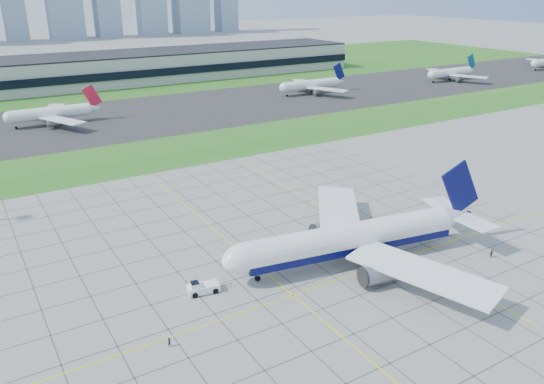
% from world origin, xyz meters
% --- Properties ---
extents(ground, '(1400.00, 1400.00, 0.00)m').
position_xyz_m(ground, '(0.00, 0.00, 0.00)').
color(ground, gray).
rests_on(ground, ground).
extents(grass_median, '(700.00, 35.00, 0.04)m').
position_xyz_m(grass_median, '(0.00, 90.00, 0.02)').
color(grass_median, '#1F631C').
rests_on(grass_median, ground).
extents(asphalt_taxiway, '(700.00, 75.00, 0.04)m').
position_xyz_m(asphalt_taxiway, '(0.00, 145.00, 0.03)').
color(asphalt_taxiway, '#383838').
rests_on(asphalt_taxiway, ground).
extents(grass_far, '(700.00, 145.00, 0.04)m').
position_xyz_m(grass_far, '(0.00, 255.00, 0.02)').
color(grass_far, '#1F631C').
rests_on(grass_far, ground).
extents(apron_markings, '(120.00, 130.00, 0.03)m').
position_xyz_m(apron_markings, '(0.43, 11.09, 0.02)').
color(apron_markings, '#474744').
rests_on(apron_markings, ground).
extents(terminal, '(260.00, 43.00, 15.80)m').
position_xyz_m(terminal, '(40.00, 229.87, 7.89)').
color(terminal, '#B7B7B2').
rests_on(terminal, ground).
extents(airliner, '(55.87, 56.18, 17.68)m').
position_xyz_m(airliner, '(6.51, 2.35, 4.83)').
color(airliner, white).
rests_on(airliner, ground).
extents(pushback_tug, '(8.17, 3.55, 2.24)m').
position_xyz_m(pushback_tug, '(-23.02, 7.11, 1.00)').
color(pushback_tug, white).
rests_on(pushback_tug, ground).
extents(crew_near, '(0.70, 0.65, 1.60)m').
position_xyz_m(crew_near, '(-33.34, -4.06, 0.80)').
color(crew_near, black).
rests_on(crew_near, ground).
extents(crew_far, '(0.99, 0.96, 1.61)m').
position_xyz_m(crew_far, '(31.03, -11.04, 0.80)').
color(crew_far, black).
rests_on(crew_far, ground).
extents(distant_jet_1, '(34.34, 42.66, 14.08)m').
position_xyz_m(distant_jet_1, '(-21.59, 148.10, 4.48)').
color(distant_jet_1, white).
rests_on(distant_jet_1, ground).
extents(distant_jet_2, '(36.85, 42.66, 14.08)m').
position_xyz_m(distant_jet_2, '(100.29, 147.42, 4.48)').
color(distant_jet_2, white).
rests_on(distant_jet_2, ground).
extents(distant_jet_3, '(35.17, 42.66, 14.08)m').
position_xyz_m(distant_jet_3, '(190.38, 138.24, 4.48)').
color(distant_jet_3, white).
rests_on(distant_jet_3, ground).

